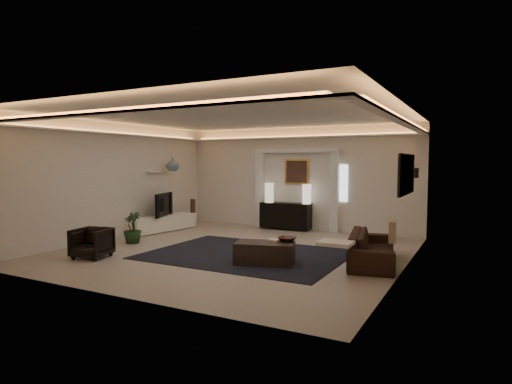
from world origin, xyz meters
The scene contains 33 objects.
floor centered at (0.00, 0.00, 0.00)m, with size 7.00×7.00×0.00m, color tan.
ceiling centered at (0.00, 0.00, 2.90)m, with size 7.00×7.00×0.00m, color white.
wall_back centered at (0.00, 3.50, 1.45)m, with size 7.00×7.00×0.00m, color beige.
wall_front centered at (0.00, -3.50, 1.45)m, with size 7.00×7.00×0.00m, color beige.
wall_left centered at (-3.50, 0.00, 1.45)m, with size 7.00×7.00×0.00m, color beige.
wall_right centered at (3.50, 0.00, 1.45)m, with size 7.00×7.00×0.00m, color beige.
cove_soffit centered at (0.00, 0.00, 2.62)m, with size 7.00×7.00×0.04m, color silver.
daylight_slit centered at (1.35, 3.48, 1.35)m, with size 0.25×0.03×1.00m, color white.
area_rug centered at (0.40, -0.20, 0.01)m, with size 4.00×3.00×0.01m, color black.
pilaster_left centered at (-1.15, 3.40, 1.10)m, with size 0.22×0.20×2.20m, color silver.
pilaster_right centered at (1.15, 3.40, 1.10)m, with size 0.22×0.20×2.20m, color silver.
alcove_header centered at (0.00, 3.40, 2.25)m, with size 2.52×0.20×0.12m, color silver.
painting_frame centered at (0.00, 3.47, 1.65)m, with size 0.74×0.04×0.74m, color tan.
painting_canvas centered at (0.00, 3.44, 1.65)m, with size 0.62×0.02×0.62m, color #4C2D1E.
art_panel_frame centered at (3.47, 0.30, 1.70)m, with size 0.04×1.64×0.74m, color black.
art_panel_gold centered at (3.44, 0.30, 1.70)m, with size 0.02×1.50×0.62m, color tan.
wall_sconce centered at (3.38, 2.20, 1.68)m, with size 0.12×0.12×0.22m, color black.
wall_niche centered at (-3.44, 1.40, 1.65)m, with size 0.10×0.55×0.04m, color silver.
console centered at (-0.24, 3.25, 0.40)m, with size 1.45×0.45×0.72m, color black.
lamp_left centered at (-0.70, 3.11, 1.09)m, with size 0.25×0.25×0.56m, color beige.
lamp_right centered at (0.39, 3.25, 1.09)m, with size 0.24×0.24×0.54m, color white.
media_ledge centered at (-3.15, 1.34, 0.23)m, with size 0.54×2.15×0.40m, color white.
tv centered at (-3.15, 1.27, 0.77)m, with size 0.15×1.12×0.65m, color black.
figurine centered at (-2.88, 2.41, 0.64)m, with size 0.15×0.15×0.40m, color #452E1C.
ginger_jar centered at (-3.15, 1.83, 1.87)m, with size 0.38×0.38×0.39m, color #3C5761.
plant centered at (-2.59, -0.38, 0.37)m, with size 0.41×0.41×0.74m, color #193313.
sofa centered at (2.89, 0.24, 0.30)m, with size 0.80×2.05×0.60m, color black.
throw_blanket centered at (2.53, -0.91, 0.55)m, with size 0.56×0.46×0.06m, color silver.
throw_pillow centered at (3.15, 0.82, 0.55)m, with size 0.13×0.43×0.43m, color tan.
coffee_table centered at (1.10, -0.74, 0.20)m, with size 1.09×0.60×0.41m, color black.
bowl centered at (1.43, -0.44, 0.45)m, with size 0.34×0.34×0.08m, color #40251D.
magazine centered at (1.19, -0.49, 0.42)m, with size 0.25×0.18×0.03m, color beige.
armchair centered at (-2.19, -1.93, 0.30)m, with size 0.65×0.67×0.61m, color black.
Camera 1 is at (4.69, -7.88, 1.92)m, focal length 30.05 mm.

